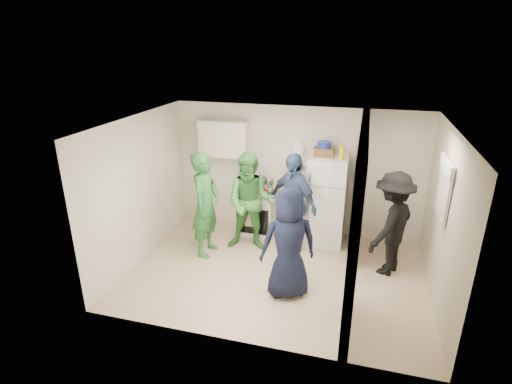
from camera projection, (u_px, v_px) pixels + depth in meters
floor at (276, 273)px, 6.64m from camera, size 4.80×4.80×0.00m
wall_back at (296, 171)px, 7.72m from camera, size 4.80×0.00×4.80m
wall_front at (246, 258)px, 4.66m from camera, size 4.80×0.00×4.80m
wall_left at (140, 189)px, 6.78m from camera, size 0.00×3.40×3.40m
wall_right at (444, 221)px, 5.60m from camera, size 0.00×3.40×3.40m
ceiling at (279, 124)px, 5.74m from camera, size 4.80×4.80×0.00m
partition_pier_back at (359, 187)px, 6.89m from camera, size 0.12×1.20×2.50m
partition_pier_front at (353, 247)px, 4.91m from camera, size 0.12×1.20×2.50m
partition_header at (364, 143)px, 5.52m from camera, size 0.12×1.00×0.40m
stove at (257, 212)px, 7.89m from camera, size 0.73×0.61×0.87m
upper_cabinet at (224, 138)px, 7.69m from camera, size 0.95×0.34×0.70m
fridge at (326, 201)px, 7.39m from camera, size 0.69×0.67×1.68m
wicker_basket at (324, 152)px, 7.13m from camera, size 0.35×0.25×0.15m
blue_bowl at (324, 145)px, 7.08m from camera, size 0.24×0.24×0.11m
yellow_cup_stack_top at (342, 153)px, 6.90m from camera, size 0.09×0.09×0.25m
wall_clock at (300, 149)px, 7.53m from camera, size 0.22×0.02×0.22m
spice_shelf at (296, 167)px, 7.64m from camera, size 0.35×0.08×0.03m
nook_window at (445, 190)px, 5.64m from camera, size 0.03×0.70×0.80m
nook_window_frame at (444, 189)px, 5.64m from camera, size 0.04×0.76×0.86m
nook_valance at (446, 166)px, 5.53m from camera, size 0.04×0.82×0.18m
yellow_cup_stack_stove at (247, 189)px, 7.52m from camera, size 0.09×0.09×0.25m
red_cup at (265, 193)px, 7.48m from camera, size 0.09×0.09×0.12m
person_green_left at (206, 205)px, 6.96m from camera, size 0.48×0.71×1.88m
person_green_center at (251, 203)px, 7.12m from camera, size 0.97×0.80×1.82m
person_denim at (293, 203)px, 7.07m from camera, size 1.14×0.98×1.84m
person_navy at (289, 244)px, 5.81m from camera, size 0.98×0.83×1.71m
person_nook at (391, 224)px, 6.39m from camera, size 1.10×1.30×1.74m
bottle_a at (245, 181)px, 7.84m from camera, size 0.06×0.06×0.30m
bottle_b at (247, 185)px, 7.65m from camera, size 0.07×0.07×0.29m
bottle_c at (255, 183)px, 7.84m from camera, size 0.06×0.06×0.24m
bottle_d at (257, 185)px, 7.63m from camera, size 0.07×0.07×0.32m
bottle_e at (264, 182)px, 7.82m from camera, size 0.06×0.06×0.28m
bottle_f at (266, 185)px, 7.63m from camera, size 0.07×0.07×0.32m
bottle_g at (272, 185)px, 7.74m from camera, size 0.06×0.06×0.25m
bottle_h at (240, 186)px, 7.64m from camera, size 0.08×0.08×0.26m
bottle_i at (260, 182)px, 7.77m from camera, size 0.06×0.06×0.31m
bottle_j at (270, 188)px, 7.53m from camera, size 0.08×0.08×0.28m
bottle_k at (246, 182)px, 7.76m from camera, size 0.07×0.07×0.31m
bottle_l at (262, 189)px, 7.51m from camera, size 0.08×0.08×0.25m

